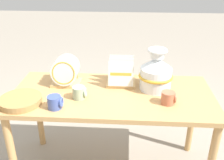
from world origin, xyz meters
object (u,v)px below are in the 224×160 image
ceramic_vase (156,73)px  mug_sage_glaze (80,93)px  dish_rack_square_plates (121,77)px  wicker_charger_stack (21,101)px  mug_cobalt_glaze (55,102)px  mug_terracotta_glaze (169,98)px  dish_rack_round_plates (66,75)px

ceramic_vase → mug_sage_glaze: size_ratio=3.19×
dish_rack_square_plates → mug_sage_glaze: size_ratio=2.23×
ceramic_vase → wicker_charger_stack: 1.01m
mug_cobalt_glaze → wicker_charger_stack: bearing=169.9°
ceramic_vase → mug_terracotta_glaze: (0.08, -0.22, -0.09)m
ceramic_vase → mug_cobalt_glaze: bearing=-154.5°
wicker_charger_stack → mug_sage_glaze: (0.40, 0.10, 0.02)m
dish_rack_square_plates → wicker_charger_stack: size_ratio=0.78×
ceramic_vase → dish_rack_square_plates: bearing=166.7°
dish_rack_square_plates → mug_sage_glaze: dish_rack_square_plates is taller
mug_cobalt_glaze → mug_sage_glaze: 0.20m
mug_cobalt_glaze → mug_sage_glaze: size_ratio=1.00×
dish_rack_round_plates → mug_terracotta_glaze: 0.82m
mug_cobalt_glaze → dish_rack_round_plates: bearing=91.1°
mug_terracotta_glaze → wicker_charger_stack: bearing=-176.4°
ceramic_vase → mug_cobalt_glaze: ceramic_vase is taller
ceramic_vase → dish_rack_square_plates: (-0.27, 0.06, -0.07)m
dish_rack_round_plates → mug_sage_glaze: dish_rack_round_plates is taller
wicker_charger_stack → mug_cobalt_glaze: (0.26, -0.05, 0.02)m
ceramic_vase → mug_terracotta_glaze: bearing=-71.2°
mug_sage_glaze → mug_terracotta_glaze: bearing=-3.3°
dish_rack_round_plates → wicker_charger_stack: (-0.25, -0.31, -0.06)m
dish_rack_round_plates → dish_rack_square_plates: dish_rack_round_plates is taller
dish_rack_round_plates → wicker_charger_stack: bearing=-128.8°
mug_cobalt_glaze → mug_terracotta_glaze: size_ratio=1.00×
dish_rack_square_plates → wicker_charger_stack: bearing=-153.2°
dish_rack_round_plates → dish_rack_square_plates: bearing=4.5°
dish_rack_square_plates → mug_terracotta_glaze: bearing=-39.8°
dish_rack_square_plates → mug_terracotta_glaze: size_ratio=2.23×
mug_sage_glaze → mug_terracotta_glaze: size_ratio=1.00×
dish_rack_square_plates → wicker_charger_stack: dish_rack_square_plates is taller
dish_rack_round_plates → mug_sage_glaze: bearing=-55.4°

